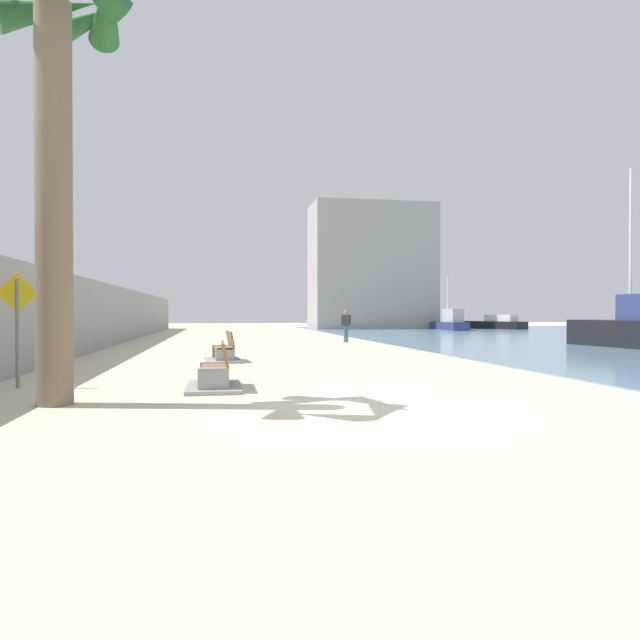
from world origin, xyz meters
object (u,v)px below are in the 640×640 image
at_px(person_walking, 346,323).
at_px(boat_far_left, 450,322).
at_px(boat_outer, 494,323).
at_px(bench_far, 224,354).
at_px(pedestrian_sign, 17,316).
at_px(boat_far_right, 640,328).
at_px(palm_tree, 55,81).
at_px(bench_near, 215,377).

bearing_deg(person_walking, boat_far_left, 53.69).
distance_m(person_walking, boat_outer, 29.33).
relative_size(bench_far, pedestrian_sign, 0.90).
height_order(bench_far, boat_far_right, boat_far_right).
bearing_deg(palm_tree, boat_far_right, 29.44).
bearing_deg(person_walking, boat_outer, 48.06).
relative_size(bench_far, boat_far_left, 0.34).
relative_size(palm_tree, boat_far_left, 1.23).
bearing_deg(boat_outer, palm_tree, -125.16).
height_order(palm_tree, person_walking, palm_tree).
xyz_separation_m(bench_near, boat_outer, (26.40, 39.60, 0.31)).
distance_m(boat_outer, pedestrian_sign, 49.32).
xyz_separation_m(bench_far, pedestrian_sign, (-4.33, -5.95, 1.27)).
relative_size(bench_near, boat_far_right, 0.26).
distance_m(bench_near, boat_outer, 47.59).
bearing_deg(bench_far, palm_tree, -109.01).
bearing_deg(boat_far_right, boat_far_left, 84.87).
xyz_separation_m(palm_tree, boat_far_right, (20.94, 11.82, -4.60)).
bearing_deg(pedestrian_sign, bench_far, 53.94).
bearing_deg(bench_far, boat_outer, 51.44).
distance_m(boat_far_left, pedestrian_sign, 43.53).
distance_m(palm_tree, person_walking, 22.08).
distance_m(bench_far, boat_far_left, 36.16).
height_order(palm_tree, boat_far_left, palm_tree).
bearing_deg(palm_tree, boat_far_left, 58.66).
distance_m(bench_far, person_walking, 12.82).
bearing_deg(person_walking, palm_tree, -115.94).
bearing_deg(bench_far, boat_far_right, 10.60).
distance_m(boat_far_left, boat_far_right, 26.58).
height_order(boat_far_right, pedestrian_sign, boat_far_right).
relative_size(boat_far_left, pedestrian_sign, 2.65).
height_order(palm_tree, bench_far, palm_tree).
relative_size(bench_near, boat_far_left, 0.33).
distance_m(palm_tree, bench_far, 10.38).
bearing_deg(palm_tree, pedestrian_sign, 119.80).
xyz_separation_m(palm_tree, person_walking, (9.45, 19.43, -4.51)).
distance_m(palm_tree, boat_far_right, 24.48).
bearing_deg(palm_tree, bench_near, 31.78).
bearing_deg(boat_outer, bench_far, -128.56).
bearing_deg(bench_near, boat_far_right, 29.09).
distance_m(person_walking, boat_far_left, 23.41).
height_order(bench_near, boat_far_left, boat_far_left).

